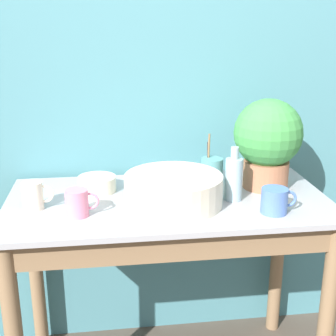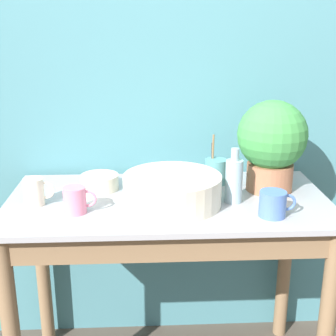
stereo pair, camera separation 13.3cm
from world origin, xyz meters
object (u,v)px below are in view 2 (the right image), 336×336
potted_plant (272,142)px  bottle_tall (234,180)px  bowl_small_cream (100,182)px  mug_cream (35,192)px  mug_blue (273,204)px  bowl_wash_large (172,190)px  mug_pink (76,200)px  utensil_cup (216,171)px

potted_plant → bottle_tall: size_ratio=1.74×
bowl_small_cream → bottle_tall: bearing=-17.7°
potted_plant → mug_cream: bearing=-172.8°
mug_blue → potted_plant: bearing=78.3°
potted_plant → bowl_small_cream: (-0.66, 0.04, -0.17)m
bowl_wash_large → mug_blue: (0.33, -0.12, -0.01)m
bowl_wash_large → mug_pink: 0.34m
mug_cream → mug_blue: bearing=-9.9°
potted_plant → mug_cream: size_ratio=3.22×
bottle_tall → bowl_small_cream: size_ratio=1.37×
bowl_small_cream → utensil_cup: 0.47m
mug_blue → mug_pink: mug_pink is taller
bottle_tall → utensil_cup: bottle_tall is taller
mug_blue → utensil_cup: size_ratio=0.63×
mug_cream → bowl_small_cream: 0.27m
potted_plant → bowl_wash_large: (-0.39, -0.13, -0.14)m
bottle_tall → mug_pink: bottle_tall is taller
bowl_wash_large → mug_blue: 0.36m
mug_blue → mug_pink: size_ratio=1.10×
bowl_wash_large → bowl_small_cream: bearing=148.0°
mug_pink → potted_plant: bearing=14.9°
bowl_wash_large → mug_blue: bowl_wash_large is taller
bowl_wash_large → mug_pink: bowl_wash_large is taller
bottle_tall → utensil_cup: size_ratio=1.01×
potted_plant → bowl_wash_large: 0.43m
bottle_tall → bowl_small_cream: bearing=162.3°
potted_plant → mug_pink: potted_plant is taller
mug_cream → bowl_wash_large: bearing=-2.4°
potted_plant → bottle_tall: potted_plant is taller
bowl_wash_large → mug_cream: size_ratio=3.22×
mug_cream → bottle_tall: bearing=-0.6°
bottle_tall → utensil_cup: 0.21m
bowl_wash_large → bowl_small_cream: bowl_wash_large is taller
mug_blue → bowl_small_cream: size_ratio=0.85×
bottle_tall → mug_pink: size_ratio=1.77×
bottle_tall → mug_blue: 0.18m
bowl_wash_large → mug_cream: 0.49m
mug_blue → utensil_cup: utensil_cup is taller
bottle_tall → bowl_small_cream: (-0.50, 0.16, -0.06)m
potted_plant → mug_pink: (-0.72, -0.19, -0.15)m
mug_pink → bowl_wash_large: bearing=10.2°
potted_plant → mug_blue: potted_plant is taller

